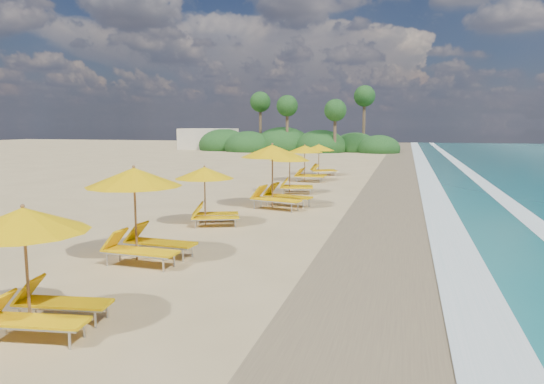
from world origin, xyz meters
TOP-DOWN VIEW (x-y plane):
  - ground at (0.00, 0.00)m, footprint 160.00×160.00m
  - wet_sand at (4.00, 0.00)m, footprint 4.00×160.00m
  - surf_foam at (6.70, 0.00)m, footprint 4.00×160.00m
  - station_2 at (-1.60, -8.81)m, footprint 2.48×2.35m
  - station_3 at (-2.08, -4.59)m, footprint 2.67×2.49m
  - station_4 at (-2.18, 0.00)m, footprint 2.61×2.57m
  - station_5 at (-0.88, 3.99)m, footprint 3.26×3.15m
  - station_6 at (-1.19, 8.32)m, footprint 2.49×2.39m
  - station_7 at (-1.48, 13.52)m, footprint 2.40×2.22m
  - station_8 at (-1.27, 17.19)m, footprint 2.72×2.67m
  - treeline at (-9.94, 45.51)m, footprint 25.80×8.80m
  - beach_building at (-22.00, 48.00)m, footprint 7.00×5.00m

SIDE VIEW (x-z plane):
  - ground at x=0.00m, z-range 0.00..0.00m
  - wet_sand at x=4.00m, z-range 0.00..0.01m
  - surf_foam at x=6.70m, z-range 0.02..0.03m
  - treeline at x=-9.94m, z-range -3.87..5.86m
  - station_4 at x=-2.18m, z-range 0.12..2.15m
  - station_6 at x=-1.19m, z-range 0.12..2.18m
  - station_2 at x=-1.60m, z-range 0.13..2.24m
  - station_8 at x=-1.27m, z-range 0.13..2.25m
  - station_7 at x=-1.48m, z-range 0.13..2.34m
  - station_3 at x=-2.08m, z-range 0.14..2.54m
  - beach_building at x=-22.00m, z-range 0.00..2.80m
  - station_5 at x=-0.88m, z-range 0.16..2.79m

